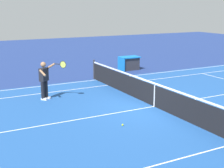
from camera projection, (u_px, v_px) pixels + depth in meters
ground_plane at (154, 106)px, 12.97m from camera, size 60.00×60.00×0.00m
court_slab at (154, 106)px, 12.97m from camera, size 24.20×11.40×0.00m
court_line_markings at (154, 106)px, 12.97m from camera, size 23.85×11.05×0.01m
tennis_net at (155, 95)px, 12.85m from camera, size 0.10×11.70×1.08m
tennis_player_near at (45, 78)px, 13.77m from camera, size 1.06×0.77×1.70m
tennis_ball at (123, 125)px, 10.85m from camera, size 0.07×0.07×0.07m
equipment_cart_tarped at (129, 63)px, 20.46m from camera, size 1.25×0.84×0.85m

